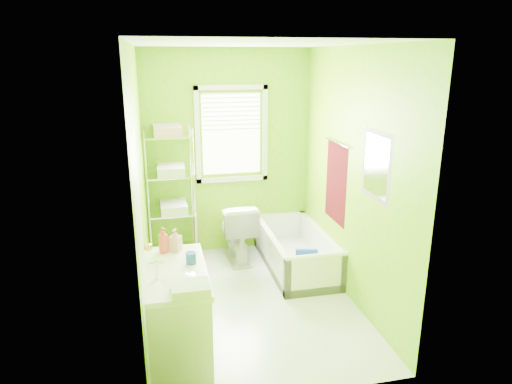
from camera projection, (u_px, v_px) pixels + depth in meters
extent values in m
plane|color=silver|center=(252.00, 301.00, 4.83)|extent=(2.90, 2.90, 0.00)
cube|color=#71AE08|center=(228.00, 154.00, 5.82)|extent=(2.10, 0.04, 2.60)
cube|color=#71AE08|center=(295.00, 239.00, 3.10)|extent=(2.10, 0.04, 2.60)
cube|color=#71AE08|center=(141.00, 190.00, 4.24)|extent=(0.04, 2.90, 2.60)
cube|color=#71AE08|center=(351.00, 177.00, 4.68)|extent=(0.04, 2.90, 2.60)
cube|color=white|center=(251.00, 44.00, 4.09)|extent=(2.10, 2.90, 0.04)
cube|color=white|center=(231.00, 134.00, 5.75)|extent=(0.74, 0.01, 1.01)
cube|color=white|center=(232.00, 179.00, 5.89)|extent=(0.92, 0.05, 0.06)
cube|color=white|center=(231.00, 87.00, 5.56)|extent=(0.92, 0.05, 0.06)
cube|color=white|center=(197.00, 136.00, 5.64)|extent=(0.06, 0.05, 1.22)
cube|color=white|center=(265.00, 133.00, 5.82)|extent=(0.06, 0.05, 1.22)
cube|color=white|center=(231.00, 111.00, 5.64)|extent=(0.72, 0.02, 0.50)
cube|color=white|center=(143.00, 265.00, 3.40)|extent=(0.02, 0.80, 2.00)
sphere|color=gold|center=(148.00, 247.00, 3.71)|extent=(0.07, 0.07, 0.07)
cube|color=#48080B|center=(336.00, 183.00, 5.05)|extent=(0.02, 0.58, 0.90)
cylinder|color=silver|center=(337.00, 143.00, 4.91)|extent=(0.02, 0.62, 0.02)
cube|color=#CC5972|center=(377.00, 166.00, 4.09)|extent=(0.02, 0.54, 0.64)
cube|color=white|center=(376.00, 166.00, 4.09)|extent=(0.01, 0.44, 0.54)
cube|color=white|center=(295.00, 263.00, 5.62)|extent=(0.70, 1.50, 0.10)
cube|color=white|center=(271.00, 252.00, 5.50)|extent=(0.07, 1.50, 0.45)
cube|color=white|center=(320.00, 247.00, 5.63)|extent=(0.07, 1.50, 0.45)
cube|color=white|center=(315.00, 276.00, 4.90)|extent=(0.70, 0.07, 0.45)
cube|color=white|center=(280.00, 229.00, 6.24)|extent=(0.70, 0.07, 0.45)
cylinder|color=white|center=(316.00, 257.00, 4.84)|extent=(0.70, 0.07, 0.07)
cylinder|color=blue|center=(307.00, 273.00, 5.17)|extent=(0.36, 0.36, 0.06)
cylinder|color=gold|center=(308.00, 269.00, 5.15)|extent=(0.34, 0.34, 0.05)
cube|color=blue|center=(306.00, 259.00, 5.27)|extent=(0.26, 0.10, 0.23)
imported|color=white|center=(237.00, 231.00, 5.73)|extent=(0.44, 0.76, 0.78)
cube|color=silver|center=(177.00, 313.00, 3.93)|extent=(0.50, 1.00, 0.73)
cube|color=white|center=(175.00, 272.00, 3.82)|extent=(0.53, 1.03, 0.05)
ellipsoid|color=white|center=(178.00, 280.00, 3.70)|extent=(0.35, 0.45, 0.12)
cylinder|color=silver|center=(156.00, 271.00, 3.63)|extent=(0.03, 0.03, 0.16)
cylinder|color=silver|center=(156.00, 263.00, 3.61)|extent=(0.12, 0.02, 0.02)
imported|color=#DD414A|center=(163.00, 240.00, 4.12)|extent=(0.13, 0.13, 0.24)
imported|color=pink|center=(175.00, 240.00, 4.16)|extent=(0.13, 0.13, 0.21)
cylinder|color=#18419C|center=(191.00, 258.00, 3.91)|extent=(0.09, 0.09, 0.10)
cube|color=silver|center=(191.00, 289.00, 3.43)|extent=(0.29, 0.23, 0.07)
cylinder|color=silver|center=(148.00, 202.00, 5.36)|extent=(0.02, 0.02, 1.70)
cylinder|color=silver|center=(148.00, 194.00, 5.66)|extent=(0.02, 0.02, 1.70)
cylinder|color=silver|center=(195.00, 199.00, 5.48)|extent=(0.02, 0.02, 1.70)
cylinder|color=silver|center=(192.00, 191.00, 5.79)|extent=(0.02, 0.02, 1.70)
cube|color=silver|center=(174.00, 248.00, 5.77)|extent=(0.57, 0.36, 0.02)
cube|color=silver|center=(172.00, 213.00, 5.63)|extent=(0.57, 0.36, 0.02)
cube|color=silver|center=(170.00, 176.00, 5.50)|extent=(0.57, 0.36, 0.02)
cube|color=silver|center=(168.00, 136.00, 5.36)|extent=(0.57, 0.36, 0.02)
cube|color=pink|center=(168.00, 132.00, 5.24)|extent=(0.32, 0.22, 0.12)
cube|color=silver|center=(166.00, 129.00, 5.46)|extent=(0.32, 0.22, 0.12)
cube|color=silver|center=(171.00, 172.00, 5.38)|extent=(0.32, 0.22, 0.12)
cube|color=#D6D482|center=(171.00, 168.00, 5.60)|extent=(0.32, 0.22, 0.12)
cube|color=silver|center=(174.00, 210.00, 5.54)|extent=(0.32, 0.22, 0.12)
cube|color=silver|center=(173.00, 204.00, 5.75)|extent=(0.32, 0.22, 0.12)
cube|color=pink|center=(195.00, 231.00, 5.77)|extent=(0.03, 0.30, 0.53)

